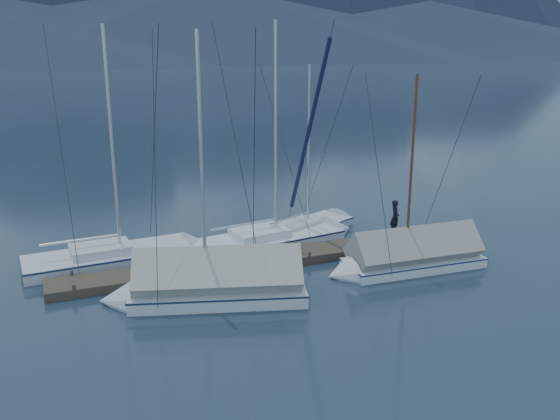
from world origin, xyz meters
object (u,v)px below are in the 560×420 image
object	(u,v)px
sailboat_open_right	(314,227)
sailboat_covered_near	(403,259)
sailboat_open_left	(134,255)
person	(395,217)
sailboat_covered_far	(202,287)
sailboat_open_mid	(286,239)

from	to	relation	value
sailboat_open_right	sailboat_covered_near	xyz separation A→B (m)	(1.15, -5.89, 0.27)
sailboat_open_left	sailboat_open_right	bearing A→B (deg)	6.10
person	sailboat_open_left	bearing A→B (deg)	98.75
sailboat_open_left	sailboat_covered_near	distance (m)	10.90
sailboat_open_right	sailboat_covered_near	world-z (taller)	sailboat_open_right
sailboat_open_left	sailboat_covered_near	size ratio (longest dim) A/B	1.22
sailboat_open_right	person	bearing A→B (deg)	-48.04
sailboat_open_left	person	world-z (taller)	sailboat_open_left
sailboat_covered_far	sailboat_open_right	bearing A→B (deg)	40.11
sailboat_open_left	sailboat_open_mid	size ratio (longest dim) A/B	0.98
sailboat_covered_near	person	world-z (taller)	sailboat_covered_near
sailboat_open_left	sailboat_open_right	size ratio (longest dim) A/B	1.21
sailboat_open_right	sailboat_open_left	bearing A→B (deg)	-173.90
sailboat_open_mid	sailboat_covered_far	distance (m)	6.81
sailboat_open_left	person	size ratio (longest dim) A/B	6.43
sailboat_open_left	sailboat_open_right	xyz separation A→B (m)	(8.54, 0.91, -0.03)
sailboat_open_mid	sailboat_open_right	bearing A→B (deg)	33.19
sailboat_open_left	sailboat_covered_far	distance (m)	5.19
sailboat_open_left	sailboat_covered_near	xyz separation A→B (m)	(9.69, -4.97, 0.24)
sailboat_open_right	sailboat_covered_near	distance (m)	6.00
sailboat_open_mid	sailboat_covered_far	size ratio (longest dim) A/B	1.05
sailboat_covered_near	person	bearing A→B (deg)	63.71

